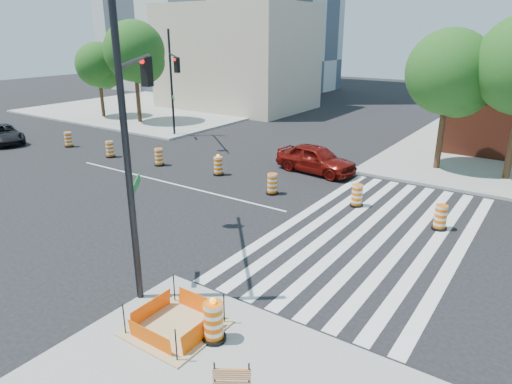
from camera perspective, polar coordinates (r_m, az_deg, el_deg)
ground at (r=24.17m, az=-10.59°, el=1.07°), size 120.00×120.00×0.00m
sidewalk_nw at (r=49.00m, az=-10.94°, el=10.44°), size 22.00×22.00×0.15m
crosswalk_east at (r=18.58m, az=14.38°, el=-4.95°), size 6.75×13.50×0.01m
lane_centerline at (r=24.17m, az=-10.60°, el=1.09°), size 14.00×0.12×0.01m
excavation_pit at (r=12.58m, az=-9.98°, el=-16.23°), size 2.20×2.20×0.90m
beige_midrise at (r=47.58m, az=-2.43°, el=16.47°), size 14.00×10.00×10.00m
red_coupe at (r=25.63m, az=7.49°, el=4.14°), size 4.80×2.40×1.57m
dark_suv at (r=36.94m, az=-29.08°, el=6.34°), size 4.99×3.31×1.27m
signal_pole_se at (r=13.99m, az=-14.98°, el=9.08°), size 4.20×4.93×8.38m
signal_pole_nw at (r=33.06m, az=-10.35°, el=14.18°), size 4.40×3.78×7.50m
pit_drum at (r=11.84m, az=-5.33°, el=-15.95°), size 0.62×0.62×1.22m
barricade at (r=10.25m, az=-3.04°, el=-22.39°), size 0.69×0.47×0.94m
tree_north_a at (r=43.84m, az=-19.02°, el=14.51°), size 3.91×3.91×6.65m
tree_north_b at (r=40.25m, az=-14.86°, el=16.25°), size 4.95×4.95×8.42m
tree_north_c at (r=27.12m, az=23.05°, el=13.08°), size 4.53×4.53×7.71m
median_drum_0 at (r=33.79m, az=-22.40°, el=6.03°), size 0.60×0.60×1.02m
median_drum_1 at (r=30.07m, az=-17.79°, el=5.06°), size 0.60×0.60×1.02m
median_drum_2 at (r=27.43m, az=-12.03°, el=4.23°), size 0.60×0.60×1.02m
median_drum_3 at (r=25.12m, az=-4.73°, el=3.22°), size 0.60×0.60×1.18m
median_drum_4 at (r=22.08m, az=2.05°, el=0.94°), size 0.60×0.60×1.02m
median_drum_5 at (r=21.01m, az=12.50°, el=-0.51°), size 0.60×0.60×1.02m
median_drum_6 at (r=19.56m, az=22.05°, el=-3.05°), size 0.60×0.60×1.02m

